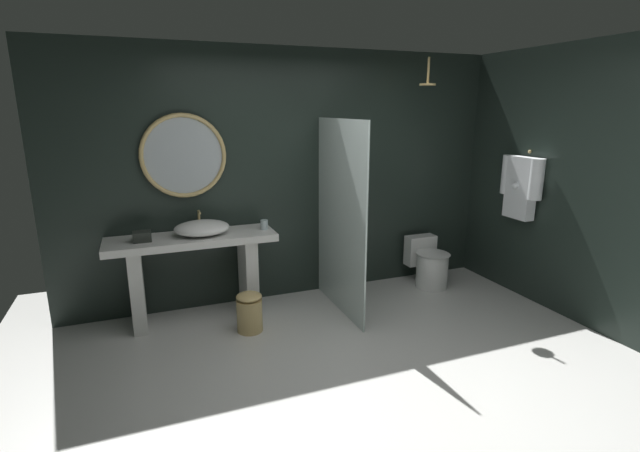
# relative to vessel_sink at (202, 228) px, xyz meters

# --- Properties ---
(ground_plane) EXTENTS (5.76, 5.76, 0.00)m
(ground_plane) POSITION_rel_vessel_sink_xyz_m (1.00, -1.59, -0.91)
(ground_plane) COLOR silver
(back_wall_panel) EXTENTS (4.80, 0.10, 2.60)m
(back_wall_panel) POSITION_rel_vessel_sink_xyz_m (1.00, 0.31, 0.39)
(back_wall_panel) COLOR #1E2823
(back_wall_panel) RESTS_ON ground_plane
(side_wall_right) EXTENTS (0.10, 2.47, 2.60)m
(side_wall_right) POSITION_rel_vessel_sink_xyz_m (3.35, -0.83, 0.39)
(side_wall_right) COLOR #1E2823
(side_wall_right) RESTS_ON ground_plane
(vanity_counter) EXTENTS (1.56, 0.49, 0.84)m
(vanity_counter) POSITION_rel_vessel_sink_xyz_m (-0.10, -0.00, -0.35)
(vanity_counter) COLOR silver
(vanity_counter) RESTS_ON ground_plane
(vessel_sink) EXTENTS (0.52, 0.42, 0.20)m
(vessel_sink) POSITION_rel_vessel_sink_xyz_m (0.00, 0.00, 0.00)
(vessel_sink) COLOR white
(vessel_sink) RESTS_ON vanity_counter
(tumbler_cup) EXTENTS (0.07, 0.07, 0.10)m
(tumbler_cup) POSITION_rel_vessel_sink_xyz_m (0.60, -0.02, -0.02)
(tumbler_cup) COLOR silver
(tumbler_cup) RESTS_ON vanity_counter
(tissue_box) EXTENTS (0.16, 0.14, 0.09)m
(tissue_box) POSITION_rel_vessel_sink_xyz_m (-0.53, -0.03, -0.02)
(tissue_box) COLOR #282D28
(tissue_box) RESTS_ON vanity_counter
(round_wall_mirror) EXTENTS (0.80, 0.04, 0.80)m
(round_wall_mirror) POSITION_rel_vessel_sink_xyz_m (-0.10, 0.22, 0.66)
(round_wall_mirror) COLOR tan
(shower_glass_panel) EXTENTS (0.02, 1.13, 1.91)m
(shower_glass_panel) POSITION_rel_vessel_sink_xyz_m (1.29, -0.31, 0.05)
(shower_glass_panel) COLOR silver
(shower_glass_panel) RESTS_ON ground_plane
(rain_shower_head) EXTENTS (0.16, 0.16, 0.28)m
(rain_shower_head) POSITION_rel_vessel_sink_xyz_m (2.30, -0.17, 1.36)
(rain_shower_head) COLOR tan
(hanging_bathrobe) EXTENTS (0.20, 0.53, 0.72)m
(hanging_bathrobe) POSITION_rel_vessel_sink_xyz_m (3.21, -0.64, 0.33)
(hanging_bathrobe) COLOR tan
(toilet) EXTENTS (0.38, 0.54, 0.54)m
(toilet) POSITION_rel_vessel_sink_xyz_m (2.52, -0.08, -0.65)
(toilet) COLOR white
(toilet) RESTS_ON ground_plane
(waste_bin) EXTENTS (0.24, 0.24, 0.37)m
(waste_bin) POSITION_rel_vessel_sink_xyz_m (0.32, -0.46, -0.72)
(waste_bin) COLOR tan
(waste_bin) RESTS_ON ground_plane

